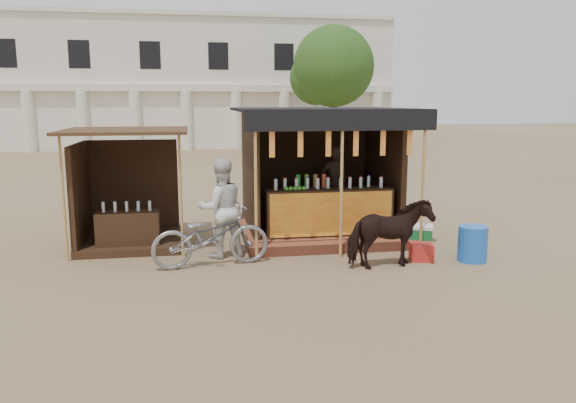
% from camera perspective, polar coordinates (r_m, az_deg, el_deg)
% --- Properties ---
extents(ground, '(120.00, 120.00, 0.00)m').
position_cam_1_polar(ground, '(9.08, 1.72, -8.61)').
color(ground, '#846B4C').
rests_on(ground, ground).
extents(main_stall, '(3.60, 3.61, 2.78)m').
position_cam_1_polar(main_stall, '(12.25, 3.33, 1.24)').
color(main_stall, '#984A32').
rests_on(main_stall, ground).
extents(secondary_stall, '(2.40, 2.40, 2.38)m').
position_cam_1_polar(secondary_stall, '(11.94, -16.54, -0.26)').
color(secondary_stall, '#331F12').
rests_on(secondary_stall, ground).
extents(cow, '(1.55, 0.87, 1.24)m').
position_cam_1_polar(cow, '(10.04, 10.26, -3.27)').
color(cow, black).
rests_on(cow, ground).
extents(motorbike, '(2.19, 1.06, 1.11)m').
position_cam_1_polar(motorbike, '(10.10, -7.86, -3.51)').
color(motorbike, gray).
rests_on(motorbike, ground).
extents(bystander, '(1.04, 0.88, 1.88)m').
position_cam_1_polar(bystander, '(10.63, -6.81, -0.68)').
color(bystander, silver).
rests_on(bystander, ground).
extents(blue_barrel, '(0.55, 0.55, 0.66)m').
position_cam_1_polar(blue_barrel, '(10.93, 18.24, -4.09)').
color(blue_barrel, blue).
rests_on(blue_barrel, ground).
extents(red_crate, '(0.50, 0.48, 0.32)m').
position_cam_1_polar(red_crate, '(10.77, 13.39, -5.01)').
color(red_crate, '#AA211C').
rests_on(red_crate, ground).
extents(cooler, '(0.76, 0.66, 0.46)m').
position_cam_1_polar(cooler, '(11.66, 12.90, -3.44)').
color(cooler, '#176932').
rests_on(cooler, ground).
extents(background_building, '(26.00, 7.45, 8.18)m').
position_cam_1_polar(background_building, '(38.39, -10.33, 11.57)').
color(background_building, silver).
rests_on(background_building, ground).
extents(tree, '(4.50, 4.40, 7.00)m').
position_cam_1_polar(tree, '(31.53, 4.23, 13.23)').
color(tree, '#382314').
rests_on(tree, ground).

